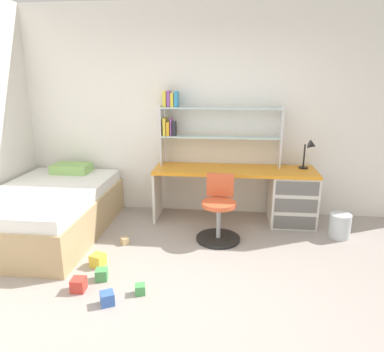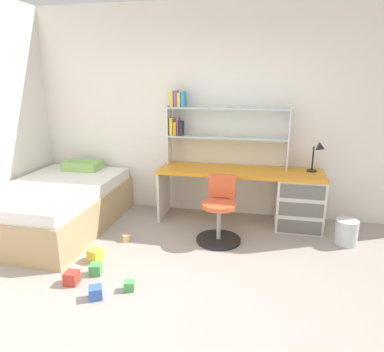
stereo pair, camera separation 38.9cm
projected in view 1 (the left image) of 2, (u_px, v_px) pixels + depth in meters
ground_plane at (195, 308)px, 2.93m from camera, size 6.13×5.44×0.02m
room_shell at (95, 121)px, 3.82m from camera, size 6.13×5.44×2.79m
desk at (276, 193)px, 4.55m from camera, size 2.08×0.59×0.71m
bookshelf_hutch at (205, 123)px, 4.58m from camera, size 1.58×0.22×0.98m
desk_lamp at (310, 150)px, 4.45m from camera, size 0.20×0.17×0.38m
swivel_chair at (219, 215)px, 4.09m from camera, size 0.52×0.52×0.76m
bed_platform at (49, 211)px, 4.24m from camera, size 1.27×1.94×0.70m
waste_bin at (340, 226)px, 4.18m from camera, size 0.25×0.25×0.29m
toy_block_red_0 at (79, 285)px, 3.14m from camera, size 0.13×0.13×0.12m
toy_block_natural_1 at (125, 241)px, 4.02m from camera, size 0.11×0.11×0.08m
toy_block_blue_2 at (107, 298)px, 2.95m from camera, size 0.15×0.15×0.11m
toy_block_yellow_3 at (98, 260)px, 3.55m from camera, size 0.16×0.16×0.13m
toy_block_green_4 at (140, 289)px, 3.10m from camera, size 0.11×0.11×0.09m
toy_block_green_5 at (102, 274)px, 3.31m from camera, size 0.13×0.13×0.11m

